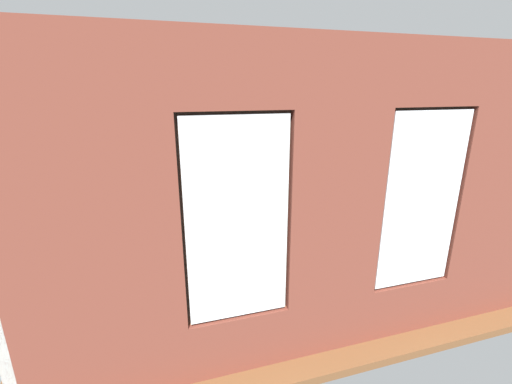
# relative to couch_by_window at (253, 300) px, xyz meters

# --- Properties ---
(ground_plane) EXTENTS (6.85, 6.49, 0.10)m
(ground_plane) POSITION_rel_couch_by_window_xyz_m (-0.69, -2.22, -0.38)
(ground_plane) COLOR brown
(brick_wall_with_windows) EXTENTS (6.25, 0.30, 3.35)m
(brick_wall_with_windows) POSITION_rel_couch_by_window_xyz_m (-0.69, 0.65, 1.33)
(brick_wall_with_windows) COLOR brown
(brick_wall_with_windows) RESTS_ON ground_plane
(white_wall_right) EXTENTS (0.10, 5.49, 3.35)m
(white_wall_right) POSITION_rel_couch_by_window_xyz_m (2.39, -2.02, 1.35)
(white_wall_right) COLOR silver
(white_wall_right) RESTS_ON ground_plane
(couch_by_window) EXTENTS (2.05, 0.87, 0.80)m
(couch_by_window) POSITION_rel_couch_by_window_xyz_m (0.00, 0.00, 0.00)
(couch_by_window) COLOR black
(couch_by_window) RESTS_ON ground_plane
(couch_left) EXTENTS (1.01, 1.94, 0.80)m
(couch_left) POSITION_rel_couch_by_window_xyz_m (-3.12, -1.87, 0.00)
(couch_left) COLOR black
(couch_left) RESTS_ON ground_plane
(coffee_table) EXTENTS (1.47, 0.87, 0.43)m
(coffee_table) POSITION_rel_couch_by_window_xyz_m (-0.37, -1.93, 0.06)
(coffee_table) COLOR tan
(coffee_table) RESTS_ON ground_plane
(cup_ceramic) EXTENTS (0.08, 0.08, 0.10)m
(cup_ceramic) POSITION_rel_couch_by_window_xyz_m (-0.37, -1.93, 0.15)
(cup_ceramic) COLOR silver
(cup_ceramic) RESTS_ON coffee_table
(candle_jar) EXTENTS (0.08, 0.08, 0.09)m
(candle_jar) POSITION_rel_couch_by_window_xyz_m (-0.77, -2.09, 0.15)
(candle_jar) COLOR #B7333D
(candle_jar) RESTS_ON coffee_table
(table_plant_small) EXTENTS (0.13, 0.13, 0.21)m
(table_plant_small) POSITION_rel_couch_by_window_xyz_m (-0.48, -1.80, 0.22)
(table_plant_small) COLOR brown
(table_plant_small) RESTS_ON coffee_table
(remote_gray) EXTENTS (0.17, 0.13, 0.02)m
(remote_gray) POSITION_rel_couch_by_window_xyz_m (0.07, -1.80, 0.12)
(remote_gray) COLOR #59595B
(remote_gray) RESTS_ON coffee_table
(remote_silver) EXTENTS (0.17, 0.14, 0.02)m
(remote_silver) POSITION_rel_couch_by_window_xyz_m (-0.18, -2.04, 0.12)
(remote_silver) COLOR #B2B2B7
(remote_silver) RESTS_ON coffee_table
(media_console) EXTENTS (0.97, 0.42, 0.48)m
(media_console) POSITION_rel_couch_by_window_xyz_m (2.09, -2.38, -0.09)
(media_console) COLOR black
(media_console) RESTS_ON ground_plane
(tv_flatscreen) EXTENTS (1.05, 0.20, 0.70)m
(tv_flatscreen) POSITION_rel_couch_by_window_xyz_m (2.09, -2.38, 0.50)
(tv_flatscreen) COLOR black
(tv_flatscreen) RESTS_ON media_console
(potted_plant_near_tv) EXTENTS (0.57, 0.57, 0.82)m
(potted_plant_near_tv) POSITION_rel_couch_by_window_xyz_m (1.54, -1.44, 0.21)
(potted_plant_near_tv) COLOR beige
(potted_plant_near_tv) RESTS_ON ground_plane
(potted_plant_between_couches) EXTENTS (0.51, 0.51, 0.79)m
(potted_plant_between_couches) POSITION_rel_couch_by_window_xyz_m (-1.47, -0.05, 0.17)
(potted_plant_between_couches) COLOR beige
(potted_plant_between_couches) RESTS_ON ground_plane
(potted_plant_corner_near_left) EXTENTS (0.91, 0.91, 1.21)m
(potted_plant_corner_near_left) POSITION_rel_couch_by_window_xyz_m (-3.26, -4.46, 0.34)
(potted_plant_corner_near_left) COLOR beige
(potted_plant_corner_near_left) RESTS_ON ground_plane
(potted_plant_foreground_right) EXTENTS (0.88, 0.92, 1.19)m
(potted_plant_foreground_right) POSITION_rel_couch_by_window_xyz_m (1.79, -4.40, 0.38)
(potted_plant_foreground_right) COLOR brown
(potted_plant_foreground_right) RESTS_ON ground_plane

